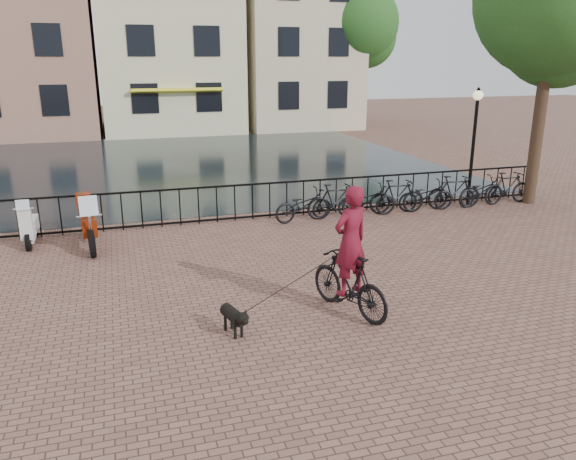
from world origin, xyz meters
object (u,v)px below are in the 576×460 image
object	(u,v)px
lamp_post	(475,127)
motorcycle	(87,217)
cyclist	(350,258)
dog	(233,319)
scooter	(29,219)

from	to	relation	value
lamp_post	motorcycle	size ratio (longest dim) A/B	1.63
cyclist	dog	xyz separation A→B (m)	(-2.12, -0.18, -0.76)
dog	scooter	world-z (taller)	scooter
scooter	motorcycle	bearing A→B (deg)	-25.17
dog	lamp_post	bearing A→B (deg)	20.44
dog	cyclist	bearing A→B (deg)	-10.15
lamp_post	scooter	world-z (taller)	lamp_post
cyclist	scooter	size ratio (longest dim) A/B	1.96
dog	scooter	bearing A→B (deg)	106.72
lamp_post	cyclist	bearing A→B (deg)	-137.43
motorcycle	dog	bearing A→B (deg)	-72.40
lamp_post	cyclist	world-z (taller)	lamp_post
cyclist	motorcycle	world-z (taller)	cyclist
scooter	lamp_post	bearing A→B (deg)	1.48
cyclist	dog	distance (m)	2.26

